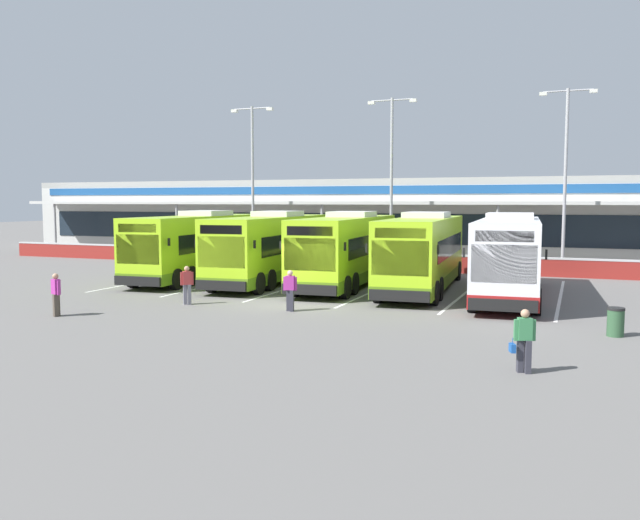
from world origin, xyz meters
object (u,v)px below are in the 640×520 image
at_px(coach_bus_rightmost, 509,258).
at_px(pedestrian_child, 56,293).
at_px(pedestrian_with_handbag, 524,339).
at_px(coach_bus_leftmost, 199,247).
at_px(lamp_post_east, 566,168).
at_px(lamp_post_centre, 392,171).
at_px(pedestrian_near_bin, 290,289).
at_px(litter_bin, 616,322).
at_px(coach_bus_right_centre, 423,253).
at_px(pedestrian_in_dark_coat, 187,284).
at_px(lamp_post_west, 253,173).
at_px(coach_bus_centre, 347,251).
at_px(coach_bus_left_centre, 272,249).

height_order(coach_bus_rightmost, pedestrian_child, coach_bus_rightmost).
distance_m(pedestrian_with_handbag, pedestrian_child, 17.11).
relative_size(coach_bus_leftmost, lamp_post_east, 1.12).
height_order(coach_bus_rightmost, pedestrian_with_handbag, coach_bus_rightmost).
bearing_deg(pedestrian_with_handbag, lamp_post_centre, 112.41).
height_order(pedestrian_near_bin, lamp_post_centre, lamp_post_centre).
height_order(coach_bus_rightmost, lamp_post_east, lamp_post_east).
distance_m(lamp_post_centre, litter_bin, 23.83).
bearing_deg(pedestrian_with_handbag, litter_bin, 67.40).
bearing_deg(lamp_post_east, coach_bus_right_centre, -119.23).
relative_size(coach_bus_leftmost, pedestrian_in_dark_coat, 7.59).
bearing_deg(lamp_post_west, coach_bus_centre, -44.05).
height_order(coach_bus_rightmost, lamp_post_west, lamp_post_west).
xyz_separation_m(coach_bus_rightmost, pedestrian_child, (-15.29, -11.33, -0.91)).
bearing_deg(lamp_post_centre, coach_bus_rightmost, -53.34).
bearing_deg(coach_bus_left_centre, coach_bus_centre, 2.71).
xyz_separation_m(coach_bus_left_centre, pedestrian_child, (-2.97, -12.45, -0.91)).
xyz_separation_m(coach_bus_centre, litter_bin, (12.21, -9.00, -1.32)).
relative_size(coach_bus_leftmost, coach_bus_right_centre, 1.00).
xyz_separation_m(pedestrian_in_dark_coat, lamp_post_west, (-6.65, 18.89, 5.42)).
relative_size(coach_bus_left_centre, pedestrian_with_handbag, 7.59).
bearing_deg(lamp_post_centre, coach_bus_right_centre, -66.90).
distance_m(coach_bus_centre, pedestrian_near_bin, 8.47).
height_order(coach_bus_centre, pedestrian_with_handbag, coach_bus_centre).
height_order(pedestrian_with_handbag, pedestrian_near_bin, same).
bearing_deg(coach_bus_left_centre, coach_bus_rightmost, -5.19).
distance_m(pedestrian_with_handbag, lamp_post_east, 25.95).
bearing_deg(pedestrian_in_dark_coat, coach_bus_right_centre, 44.77).
height_order(coach_bus_left_centre, lamp_post_centre, lamp_post_centre).
bearing_deg(coach_bus_centre, pedestrian_with_handbag, -56.35).
distance_m(pedestrian_in_dark_coat, lamp_post_west, 20.74).
relative_size(pedestrian_with_handbag, pedestrian_near_bin, 1.00).
bearing_deg(coach_bus_leftmost, pedestrian_child, -82.95).
relative_size(coach_bus_left_centre, pedestrian_near_bin, 7.59).
xyz_separation_m(coach_bus_leftmost, coach_bus_right_centre, (12.74, -0.18, 0.00)).
xyz_separation_m(pedestrian_in_dark_coat, litter_bin, (16.34, -0.54, -0.41)).
bearing_deg(lamp_post_east, pedestrian_child, -126.69).
bearing_deg(coach_bus_rightmost, lamp_post_centre, 126.66).
xyz_separation_m(coach_bus_right_centre, litter_bin, (8.18, -8.64, -1.32)).
bearing_deg(coach_bus_right_centre, coach_bus_left_centre, 178.87).
height_order(pedestrian_near_bin, lamp_post_east, lamp_post_east).
relative_size(coach_bus_leftmost, pedestrian_child, 7.59).
relative_size(coach_bus_right_centre, lamp_post_east, 1.12).
distance_m(pedestrian_child, pedestrian_near_bin, 8.81).
xyz_separation_m(coach_bus_rightmost, pedestrian_near_bin, (-7.57, -7.08, -0.91)).
distance_m(coach_bus_centre, lamp_post_centre, 11.25).
relative_size(pedestrian_with_handbag, litter_bin, 1.74).
relative_size(coach_bus_right_centre, pedestrian_near_bin, 7.59).
xyz_separation_m(coach_bus_rightmost, lamp_post_centre, (-8.64, 11.61, 4.50)).
xyz_separation_m(pedestrian_child, lamp_post_east, (17.34, 23.27, 5.42)).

